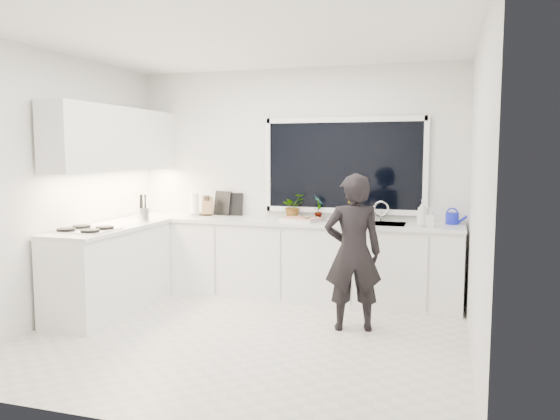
% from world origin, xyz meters
% --- Properties ---
extents(floor, '(4.00, 3.50, 0.02)m').
position_xyz_m(floor, '(0.00, 0.00, -0.01)').
color(floor, beige).
rests_on(floor, ground).
extents(wall_back, '(4.00, 0.02, 2.70)m').
position_xyz_m(wall_back, '(0.00, 1.76, 1.35)').
color(wall_back, white).
rests_on(wall_back, ground).
extents(wall_left, '(0.02, 3.50, 2.70)m').
position_xyz_m(wall_left, '(-2.01, 0.00, 1.35)').
color(wall_left, white).
rests_on(wall_left, ground).
extents(wall_right, '(0.02, 3.50, 2.70)m').
position_xyz_m(wall_right, '(2.01, 0.00, 1.35)').
color(wall_right, white).
rests_on(wall_right, ground).
extents(ceiling, '(4.00, 3.50, 0.02)m').
position_xyz_m(ceiling, '(0.00, 0.00, 2.71)').
color(ceiling, white).
rests_on(ceiling, wall_back).
extents(window, '(1.80, 0.02, 1.00)m').
position_xyz_m(window, '(0.60, 1.73, 1.55)').
color(window, black).
rests_on(window, wall_back).
extents(base_cabinets_back, '(3.92, 0.58, 0.88)m').
position_xyz_m(base_cabinets_back, '(0.00, 1.45, 0.44)').
color(base_cabinets_back, white).
rests_on(base_cabinets_back, floor).
extents(base_cabinets_left, '(0.58, 1.60, 0.88)m').
position_xyz_m(base_cabinets_left, '(-1.67, 0.35, 0.44)').
color(base_cabinets_left, white).
rests_on(base_cabinets_left, floor).
extents(countertop_back, '(3.94, 0.62, 0.04)m').
position_xyz_m(countertop_back, '(0.00, 1.44, 0.90)').
color(countertop_back, silver).
rests_on(countertop_back, base_cabinets_back).
extents(countertop_left, '(0.62, 1.60, 0.04)m').
position_xyz_m(countertop_left, '(-1.67, 0.35, 0.90)').
color(countertop_left, silver).
rests_on(countertop_left, base_cabinets_left).
extents(upper_cabinets, '(0.34, 2.10, 0.70)m').
position_xyz_m(upper_cabinets, '(-1.79, 0.70, 1.85)').
color(upper_cabinets, white).
rests_on(upper_cabinets, wall_left).
extents(sink, '(0.58, 0.42, 0.14)m').
position_xyz_m(sink, '(1.05, 1.45, 0.87)').
color(sink, silver).
rests_on(sink, countertop_back).
extents(faucet, '(0.03, 0.03, 0.22)m').
position_xyz_m(faucet, '(1.05, 1.65, 1.03)').
color(faucet, silver).
rests_on(faucet, countertop_back).
extents(stovetop, '(0.56, 0.48, 0.03)m').
position_xyz_m(stovetop, '(-1.69, -0.00, 0.94)').
color(stovetop, black).
rests_on(stovetop, countertop_left).
extents(person, '(0.63, 0.50, 1.51)m').
position_xyz_m(person, '(0.93, 0.50, 0.75)').
color(person, black).
rests_on(person, floor).
extents(pizza_tray, '(0.52, 0.45, 0.03)m').
position_xyz_m(pizza_tray, '(0.18, 1.42, 0.94)').
color(pizza_tray, silver).
rests_on(pizza_tray, countertop_back).
extents(pizza, '(0.47, 0.40, 0.01)m').
position_xyz_m(pizza, '(0.18, 1.42, 0.95)').
color(pizza, red).
rests_on(pizza, pizza_tray).
extents(watering_can, '(0.17, 0.17, 0.13)m').
position_xyz_m(watering_can, '(1.83, 1.61, 0.98)').
color(watering_can, '#131CBB').
rests_on(watering_can, countertop_back).
extents(paper_towel_roll, '(0.13, 0.13, 0.26)m').
position_xyz_m(paper_towel_roll, '(-1.25, 1.55, 1.05)').
color(paper_towel_roll, white).
rests_on(paper_towel_roll, countertop_back).
extents(knife_block, '(0.16, 0.14, 0.22)m').
position_xyz_m(knife_block, '(-1.09, 1.59, 1.03)').
color(knife_block, '#8F5D43').
rests_on(knife_block, countertop_back).
extents(utensil_crock, '(0.17, 0.17, 0.16)m').
position_xyz_m(utensil_crock, '(-1.52, 0.80, 1.00)').
color(utensil_crock, silver).
rests_on(utensil_crock, countertop_left).
extents(picture_frame_large, '(0.22, 0.04, 0.28)m').
position_xyz_m(picture_frame_large, '(-0.77, 1.69, 1.06)').
color(picture_frame_large, black).
rests_on(picture_frame_large, countertop_back).
extents(picture_frame_small, '(0.24, 0.10, 0.30)m').
position_xyz_m(picture_frame_small, '(-0.93, 1.69, 1.07)').
color(picture_frame_small, black).
rests_on(picture_frame_small, countertop_back).
extents(herb_plants, '(0.99, 0.35, 0.30)m').
position_xyz_m(herb_plants, '(0.22, 1.61, 1.07)').
color(herb_plants, '#26662D').
rests_on(herb_plants, countertop_back).
extents(soap_bottles, '(0.21, 0.14, 0.28)m').
position_xyz_m(soap_bottles, '(1.55, 1.30, 1.05)').
color(soap_bottles, '#D8BF66').
rests_on(soap_bottles, countertop_back).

